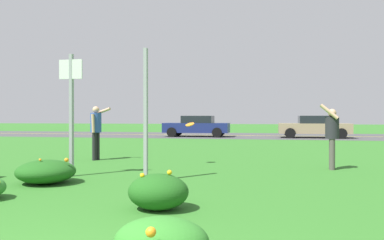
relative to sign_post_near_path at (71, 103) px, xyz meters
The scene contains 12 objects.
ground_plane 7.63m from the sign_post_near_path, 69.57° to the left, with size 120.00×120.00×0.00m, color #2D6B23.
highway_strip 20.13m from the sign_post_near_path, 82.56° to the left, with size 120.00×9.37×0.01m, color #424244.
highway_center_stripe 20.13m from the sign_post_near_path, 82.56° to the left, with size 120.00×0.16×0.00m, color yellow.
daylily_clump_mid_left 1.72m from the sign_post_near_path, 92.40° to the right, with size 1.19×1.15×0.53m.
daylily_clump_near_camera 4.09m from the sign_post_near_path, 42.55° to the right, with size 0.89×0.77×0.58m.
sign_post_near_path is the anchor object (origin of this frame).
sign_post_by_roadside 1.95m from the sign_post_near_path, 10.97° to the right, with size 0.07×0.10×2.79m.
person_thrower_blue_shirt 3.33m from the sign_post_near_path, 105.99° to the left, with size 0.60×0.51×1.69m.
person_catcher_dark_shirt 6.50m from the sign_post_near_path, 21.14° to the left, with size 0.51×0.51×1.70m.
frisbee_orange 3.50m from the sign_post_near_path, 50.11° to the left, with size 0.27×0.25×0.15m.
car_tan_center_left 19.30m from the sign_post_near_path, 67.32° to the left, with size 4.50×2.00×1.45m.
car_navy_center_right 17.82m from the sign_post_near_path, 91.26° to the left, with size 4.50×2.00×1.45m.
Camera 1 is at (1.77, -1.90, 1.35)m, focal length 35.09 mm.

